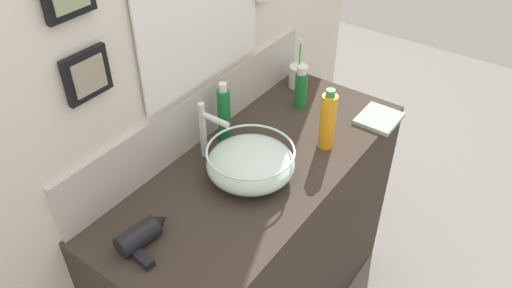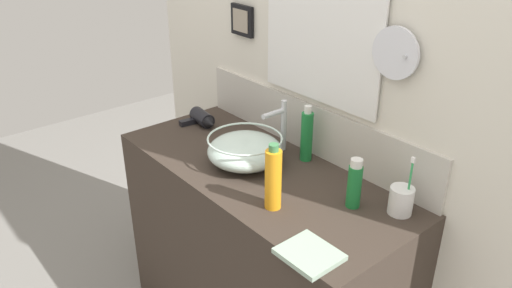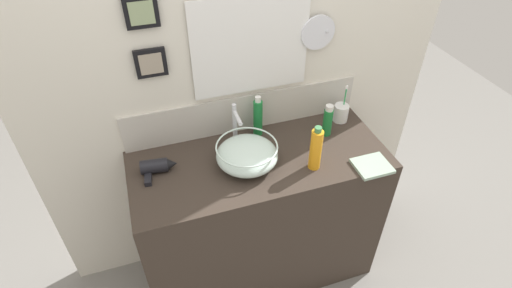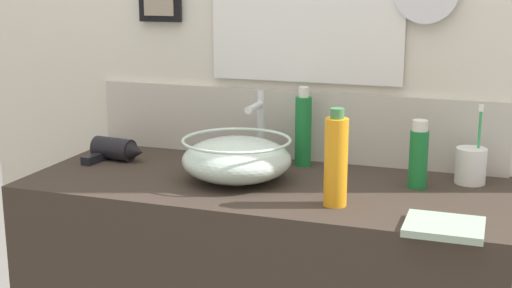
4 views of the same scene
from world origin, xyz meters
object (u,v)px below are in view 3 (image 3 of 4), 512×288
(faucet, at_px, (236,121))
(soap_dispenser, at_px, (316,149))
(glass_bowl_sink, at_px, (247,155))
(hand_towel, at_px, (372,166))
(lotion_bottle, at_px, (258,117))
(toothbrush_cup, at_px, (341,113))
(shampoo_bottle, at_px, (328,121))
(hair_drier, at_px, (157,167))

(faucet, height_order, soap_dispenser, soap_dispenser)
(glass_bowl_sink, bearing_deg, hand_towel, -20.55)
(soap_dispenser, relative_size, hand_towel, 1.41)
(glass_bowl_sink, relative_size, lotion_bottle, 1.28)
(faucet, height_order, hand_towel, faucet)
(soap_dispenser, bearing_deg, faucet, 134.15)
(glass_bowl_sink, distance_m, hand_towel, 0.59)
(toothbrush_cup, xyz_separation_m, soap_dispenser, (-0.29, -0.29, 0.06))
(toothbrush_cup, bearing_deg, shampoo_bottle, -145.46)
(glass_bowl_sink, relative_size, hand_towel, 1.75)
(glass_bowl_sink, distance_m, toothbrush_cup, 0.61)
(faucet, height_order, lotion_bottle, lotion_bottle)
(shampoo_bottle, height_order, hand_towel, shampoo_bottle)
(faucet, bearing_deg, soap_dispenser, -45.85)
(glass_bowl_sink, xyz_separation_m, soap_dispenser, (0.29, -0.12, 0.05))
(soap_dispenser, bearing_deg, shampoo_bottle, 51.46)
(hair_drier, height_order, lotion_bottle, lotion_bottle)
(toothbrush_cup, relative_size, hand_towel, 1.26)
(toothbrush_cup, xyz_separation_m, shampoo_bottle, (-0.12, -0.09, 0.04))
(soap_dispenser, relative_size, shampoo_bottle, 1.32)
(hair_drier, relative_size, soap_dispenser, 0.73)
(glass_bowl_sink, xyz_separation_m, toothbrush_cup, (0.58, 0.18, -0.01))
(hair_drier, xyz_separation_m, hand_towel, (0.95, -0.29, -0.02))
(glass_bowl_sink, bearing_deg, hair_drier, 168.68)
(lotion_bottle, xyz_separation_m, soap_dispenser, (0.17, -0.32, 0.00))
(faucet, height_order, shampoo_bottle, faucet)
(hair_drier, relative_size, hand_towel, 1.04)
(soap_dispenser, xyz_separation_m, hand_towel, (0.26, -0.09, -0.10))
(hair_drier, xyz_separation_m, soap_dispenser, (0.70, -0.20, 0.08))
(lotion_bottle, height_order, soap_dispenser, soap_dispenser)
(faucet, xyz_separation_m, lotion_bottle, (0.12, 0.02, -0.02))
(glass_bowl_sink, height_order, lotion_bottle, lotion_bottle)
(toothbrush_cup, bearing_deg, hair_drier, -174.43)
(glass_bowl_sink, xyz_separation_m, faucet, (-0.00, 0.18, 0.06))
(toothbrush_cup, relative_size, shampoo_bottle, 1.18)
(hair_drier, bearing_deg, shampoo_bottle, 0.69)
(faucet, height_order, hair_drier, faucet)
(faucet, xyz_separation_m, soap_dispenser, (0.29, -0.30, -0.01))
(glass_bowl_sink, height_order, shampoo_bottle, shampoo_bottle)
(lotion_bottle, distance_m, shampoo_bottle, 0.35)
(lotion_bottle, relative_size, soap_dispenser, 0.97)
(toothbrush_cup, bearing_deg, glass_bowl_sink, -163.00)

